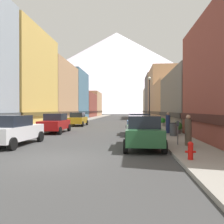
{
  "coord_description": "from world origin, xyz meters",
  "views": [
    {
      "loc": [
        3.1,
        -9.15,
        2.08
      ],
      "look_at": [
        -0.11,
        30.42,
        1.74
      ],
      "focal_mm": 36.29,
      "sensor_mm": 36.0,
      "label": 1
    }
  ],
  "objects_px": {
    "car_right_0": "(143,132)",
    "car_left_2": "(78,119)",
    "potted_plant_1": "(163,122)",
    "car_left_0": "(13,130)",
    "car_left_1": "(55,123)",
    "parking_meter_near": "(178,129)",
    "trash_bin_right": "(174,129)",
    "pedestrian_1": "(168,124)",
    "car_right_1": "(139,124)",
    "fire_hydrant_near": "(190,150)",
    "pedestrian_0": "(188,131)",
    "streetlamp_right": "(149,94)",
    "pedestrian_2": "(73,117)",
    "potted_plant_2": "(178,127)"
  },
  "relations": [
    {
      "from": "car_left_1",
      "to": "fire_hydrant_near",
      "type": "xyz_separation_m",
      "value": [
        9.25,
        -11.25,
        -0.37
      ]
    },
    {
      "from": "car_left_0",
      "to": "pedestrian_1",
      "type": "xyz_separation_m",
      "value": [
        10.05,
        6.46,
        0.06
      ]
    },
    {
      "from": "car_left_2",
      "to": "parking_meter_near",
      "type": "distance_m",
      "value": 19.05
    },
    {
      "from": "car_right_0",
      "to": "fire_hydrant_near",
      "type": "distance_m",
      "value": 3.81
    },
    {
      "from": "car_right_1",
      "to": "pedestrian_0",
      "type": "distance_m",
      "value": 6.92
    },
    {
      "from": "streetlamp_right",
      "to": "pedestrian_1",
      "type": "bearing_deg",
      "value": -83.38
    },
    {
      "from": "parking_meter_near",
      "to": "potted_plant_1",
      "type": "distance_m",
      "value": 14.74
    },
    {
      "from": "pedestrian_0",
      "to": "car_left_2",
      "type": "bearing_deg",
      "value": 120.94
    },
    {
      "from": "car_left_1",
      "to": "parking_meter_near",
      "type": "relative_size",
      "value": 3.35
    },
    {
      "from": "car_left_2",
      "to": "pedestrian_2",
      "type": "relative_size",
      "value": 2.78
    },
    {
      "from": "fire_hydrant_near",
      "to": "potted_plant_2",
      "type": "xyz_separation_m",
      "value": [
        1.55,
        9.99,
        0.15
      ]
    },
    {
      "from": "potted_plant_1",
      "to": "car_left_0",
      "type": "bearing_deg",
      "value": -126.16
    },
    {
      "from": "car_right_0",
      "to": "car_left_2",
      "type": "bearing_deg",
      "value": 114.2
    },
    {
      "from": "pedestrian_1",
      "to": "streetlamp_right",
      "type": "xyz_separation_m",
      "value": [
        -0.9,
        7.75,
        3.03
      ]
    },
    {
      "from": "car_left_1",
      "to": "car_right_1",
      "type": "relative_size",
      "value": 0.99
    },
    {
      "from": "streetlamp_right",
      "to": "trash_bin_right",
      "type": "bearing_deg",
      "value": -84.1
    },
    {
      "from": "pedestrian_2",
      "to": "parking_meter_near",
      "type": "bearing_deg",
      "value": -62.9
    },
    {
      "from": "car_left_1",
      "to": "car_right_0",
      "type": "xyz_separation_m",
      "value": [
        7.6,
        -7.84,
        0.0
      ]
    },
    {
      "from": "car_left_0",
      "to": "potted_plant_2",
      "type": "distance_m",
      "value": 12.48
    },
    {
      "from": "car_left_0",
      "to": "parking_meter_near",
      "type": "xyz_separation_m",
      "value": [
        9.55,
        0.1,
        0.11
      ]
    },
    {
      "from": "car_right_1",
      "to": "car_left_0",
      "type": "bearing_deg",
      "value": -140.4
    },
    {
      "from": "fire_hydrant_near",
      "to": "streetlamp_right",
      "type": "height_order",
      "value": "streetlamp_right"
    },
    {
      "from": "pedestrian_0",
      "to": "car_right_0",
      "type": "bearing_deg",
      "value": -176.53
    },
    {
      "from": "car_left_2",
      "to": "pedestrian_1",
      "type": "bearing_deg",
      "value": -45.21
    },
    {
      "from": "car_right_1",
      "to": "pedestrian_1",
      "type": "height_order",
      "value": "pedestrian_1"
    },
    {
      "from": "pedestrian_0",
      "to": "potted_plant_1",
      "type": "bearing_deg",
      "value": 87.13
    },
    {
      "from": "potted_plant_1",
      "to": "pedestrian_2",
      "type": "xyz_separation_m",
      "value": [
        -13.25,
        8.77,
        0.2
      ]
    },
    {
      "from": "streetlamp_right",
      "to": "car_left_0",
      "type": "bearing_deg",
      "value": -122.78
    },
    {
      "from": "pedestrian_2",
      "to": "pedestrian_0",
      "type": "bearing_deg",
      "value": -62.22
    },
    {
      "from": "car_right_1",
      "to": "fire_hydrant_near",
      "type": "bearing_deg",
      "value": -80.68
    },
    {
      "from": "pedestrian_1",
      "to": "streetlamp_right",
      "type": "height_order",
      "value": "streetlamp_right"
    },
    {
      "from": "car_left_0",
      "to": "car_left_1",
      "type": "bearing_deg",
      "value": 90.0
    },
    {
      "from": "car_right_0",
      "to": "pedestrian_0",
      "type": "relative_size",
      "value": 2.62
    },
    {
      "from": "parking_meter_near",
      "to": "potted_plant_1",
      "type": "xyz_separation_m",
      "value": [
        1.25,
        14.68,
        -0.33
      ]
    },
    {
      "from": "trash_bin_right",
      "to": "parking_meter_near",
      "type": "bearing_deg",
      "value": -97.69
    },
    {
      "from": "car_left_1",
      "to": "pedestrian_1",
      "type": "height_order",
      "value": "pedestrian_1"
    },
    {
      "from": "parking_meter_near",
      "to": "trash_bin_right",
      "type": "bearing_deg",
      "value": 82.31
    },
    {
      "from": "potted_plant_1",
      "to": "pedestrian_0",
      "type": "bearing_deg",
      "value": -92.87
    },
    {
      "from": "car_left_1",
      "to": "trash_bin_right",
      "type": "xyz_separation_m",
      "value": [
        10.15,
        -2.97,
        -0.26
      ]
    },
    {
      "from": "fire_hydrant_near",
      "to": "trash_bin_right",
      "type": "relative_size",
      "value": 0.72
    },
    {
      "from": "car_left_1",
      "to": "trash_bin_right",
      "type": "bearing_deg",
      "value": -16.29
    },
    {
      "from": "parking_meter_near",
      "to": "trash_bin_right",
      "type": "distance_m",
      "value": 4.5
    },
    {
      "from": "car_left_0",
      "to": "pedestrian_2",
      "type": "bearing_deg",
      "value": 95.93
    },
    {
      "from": "car_right_0",
      "to": "streetlamp_right",
      "type": "bearing_deg",
      "value": 83.92
    },
    {
      "from": "car_left_1",
      "to": "pedestrian_2",
      "type": "relative_size",
      "value": 2.79
    },
    {
      "from": "car_right_0",
      "to": "car_right_1",
      "type": "height_order",
      "value": "same"
    },
    {
      "from": "trash_bin_right",
      "to": "potted_plant_2",
      "type": "distance_m",
      "value": 1.83
    },
    {
      "from": "car_left_1",
      "to": "potted_plant_1",
      "type": "xyz_separation_m",
      "value": [
        10.8,
        7.27,
        -0.22
      ]
    },
    {
      "from": "car_right_1",
      "to": "car_right_0",
      "type": "bearing_deg",
      "value": -90.03
    },
    {
      "from": "car_left_1",
      "to": "streetlamp_right",
      "type": "distance_m",
      "value": 11.76
    }
  ]
}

